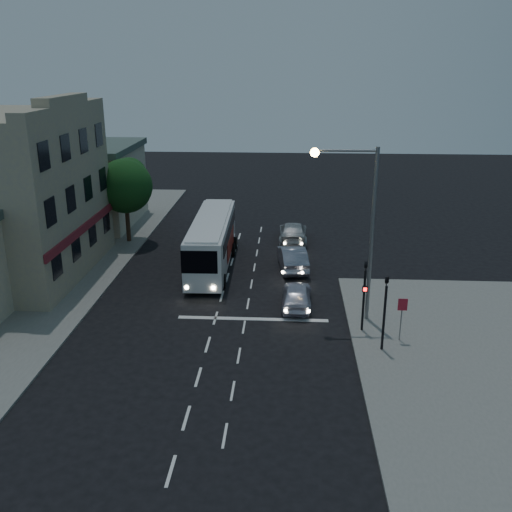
# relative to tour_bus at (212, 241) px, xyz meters

# --- Properties ---
(ground) EXTENTS (120.00, 120.00, 0.00)m
(ground) POSITION_rel_tour_bus_xyz_m (1.20, -10.03, -1.81)
(ground) COLOR black
(sidewalk_near) EXTENTS (12.00, 24.00, 0.12)m
(sidewalk_near) POSITION_rel_tour_bus_xyz_m (14.20, -14.03, -1.75)
(sidewalk_near) COLOR slate
(sidewalk_near) RESTS_ON ground
(sidewalk_far) EXTENTS (12.00, 50.00, 0.12)m
(sidewalk_far) POSITION_rel_tour_bus_xyz_m (-11.80, -2.03, -1.75)
(sidewalk_far) COLOR slate
(sidewalk_far) RESTS_ON ground
(road_markings) EXTENTS (8.00, 30.55, 0.01)m
(road_markings) POSITION_rel_tour_bus_xyz_m (2.49, -6.72, -1.80)
(road_markings) COLOR silver
(road_markings) RESTS_ON ground
(tour_bus) EXTENTS (2.60, 10.95, 3.35)m
(tour_bus) POSITION_rel_tour_bus_xyz_m (0.00, 0.00, 0.00)
(tour_bus) COLOR silver
(tour_bus) RESTS_ON ground
(car_suv) EXTENTS (1.73, 4.08, 1.38)m
(car_suv) POSITION_rel_tour_bus_xyz_m (5.54, -6.23, -1.12)
(car_suv) COLOR silver
(car_suv) RESTS_ON ground
(car_sedan_a) EXTENTS (2.20, 4.80, 1.53)m
(car_sedan_a) POSITION_rel_tour_bus_xyz_m (5.31, -0.15, -1.05)
(car_sedan_a) COLOR gray
(car_sedan_a) RESTS_ON ground
(car_sedan_b) EXTENTS (2.08, 5.07, 1.47)m
(car_sedan_b) POSITION_rel_tour_bus_xyz_m (5.37, 5.85, -1.08)
(car_sedan_b) COLOR silver
(car_sedan_b) RESTS_ON ground
(traffic_signal_main) EXTENTS (0.25, 0.35, 4.10)m
(traffic_signal_main) POSITION_rel_tour_bus_xyz_m (8.80, -9.25, 0.61)
(traffic_signal_main) COLOR black
(traffic_signal_main) RESTS_ON sidewalk_near
(traffic_signal_side) EXTENTS (0.18, 0.15, 4.10)m
(traffic_signal_side) POSITION_rel_tour_bus_xyz_m (9.50, -11.23, 0.61)
(traffic_signal_side) COLOR black
(traffic_signal_side) RESTS_ON sidewalk_near
(regulatory_sign) EXTENTS (0.45, 0.12, 2.20)m
(regulatory_sign) POSITION_rel_tour_bus_xyz_m (10.50, -10.26, -0.21)
(regulatory_sign) COLOR slate
(regulatory_sign) RESTS_ON sidewalk_near
(streetlight) EXTENTS (3.32, 0.44, 9.00)m
(streetlight) POSITION_rel_tour_bus_xyz_m (8.55, -7.83, 3.92)
(streetlight) COLOR slate
(streetlight) RESTS_ON sidewalk_near
(main_building) EXTENTS (10.12, 12.00, 11.00)m
(main_building) POSITION_rel_tour_bus_xyz_m (-12.75, -2.03, 3.35)
(main_building) COLOR gray
(main_building) RESTS_ON sidewalk_far
(low_building_north) EXTENTS (9.40, 9.40, 6.50)m
(low_building_north) POSITION_rel_tour_bus_xyz_m (-12.30, 9.97, 1.58)
(low_building_north) COLOR #A7A295
(low_building_north) RESTS_ON sidewalk_far
(street_tree) EXTENTS (4.00, 4.00, 6.20)m
(street_tree) POSITION_rel_tour_bus_xyz_m (-7.00, 5.00, 2.69)
(street_tree) COLOR black
(street_tree) RESTS_ON sidewalk_far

